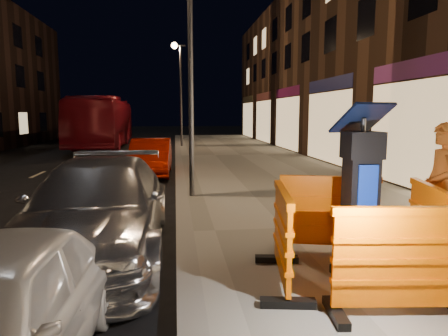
{
  "coord_description": "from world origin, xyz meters",
  "views": [
    {
      "loc": [
        -0.14,
        -6.66,
        2.17
      ],
      "look_at": [
        0.8,
        1.0,
        1.1
      ],
      "focal_mm": 32.0,
      "sensor_mm": 36.0,
      "label": 1
    }
  ],
  "objects": [
    {
      "name": "man",
      "position": [
        3.56,
        -1.56,
        1.1
      ],
      "size": [
        0.61,
        0.78,
        1.9
      ],
      "primitive_type": "imported",
      "rotation": [
        0.0,
        0.0,
        -1.82
      ],
      "color": "#AF591C",
      "rests_on": "sidewalk"
    },
    {
      "name": "barrier_bldgside",
      "position": [
        3.01,
        -2.2,
        0.71
      ],
      "size": [
        0.9,
        1.54,
        1.12
      ],
      "primitive_type": "cube",
      "rotation": [
        0.0,
        0.0,
        1.34
      ],
      "color": "#FF6900",
      "rests_on": "sidewalk"
    },
    {
      "name": "barrier_back",
      "position": [
        2.06,
        -1.25,
        0.71
      ],
      "size": [
        1.54,
        0.93,
        1.12
      ],
      "primitive_type": "cube",
      "rotation": [
        0.0,
        0.0,
        -0.25
      ],
      "color": "#FF6900",
      "rests_on": "sidewalk"
    },
    {
      "name": "ground_plane",
      "position": [
        0.0,
        0.0,
        0.0
      ],
      "size": [
        120.0,
        120.0,
        0.0
      ],
      "primitive_type": "plane",
      "color": "black",
      "rests_on": "ground"
    },
    {
      "name": "car_silver",
      "position": [
        -1.33,
        -0.49,
        0.0
      ],
      "size": [
        2.05,
        4.97,
        1.44
      ],
      "primitive_type": "imported",
      "rotation": [
        0.0,
        0.0,
        0.01
      ],
      "color": "#ABABB0",
      "rests_on": "ground"
    },
    {
      "name": "barrier_kerbside",
      "position": [
        1.11,
        -2.2,
        0.71
      ],
      "size": [
        0.81,
        1.52,
        1.12
      ],
      "primitive_type": "cube",
      "rotation": [
        0.0,
        0.0,
        1.41
      ],
      "color": "#FF6900",
      "rests_on": "sidewalk"
    },
    {
      "name": "bus_doubledecker",
      "position": [
        -4.69,
        19.59,
        0.0
      ],
      "size": [
        2.95,
        11.39,
        3.15
      ],
      "primitive_type": "imported",
      "rotation": [
        0.0,
        0.0,
        0.03
      ],
      "color": "maroon",
      "rests_on": "ground"
    },
    {
      "name": "barrier_front",
      "position": [
        2.06,
        -3.15,
        0.71
      ],
      "size": [
        1.5,
        0.74,
        1.12
      ],
      "primitive_type": "cube",
      "rotation": [
        0.0,
        0.0,
        -0.11
      ],
      "color": "#FF6900",
      "rests_on": "sidewalk"
    },
    {
      "name": "sidewalk",
      "position": [
        3.0,
        0.0,
        0.07
      ],
      "size": [
        6.0,
        60.0,
        0.15
      ],
      "primitive_type": "cube",
      "color": "gray",
      "rests_on": "ground"
    },
    {
      "name": "street_lamp_mid",
      "position": [
        0.25,
        3.0,
        3.15
      ],
      "size": [
        0.12,
        0.12,
        6.0
      ],
      "primitive_type": "cylinder",
      "color": "#3F3F44",
      "rests_on": "sidewalk"
    },
    {
      "name": "parking_kiosk",
      "position": [
        2.06,
        -2.2,
        1.16
      ],
      "size": [
        0.75,
        0.75,
        2.01
      ],
      "primitive_type": "cube",
      "rotation": [
        0.0,
        0.0,
        -0.19
      ],
      "color": "black",
      "rests_on": "sidewalk"
    },
    {
      "name": "kerb",
      "position": [
        0.0,
        0.0,
        0.07
      ],
      "size": [
        0.3,
        60.0,
        0.15
      ],
      "primitive_type": "cube",
      "color": "slate",
      "rests_on": "ground"
    },
    {
      "name": "street_lamp_far",
      "position": [
        0.25,
        18.0,
        3.15
      ],
      "size": [
        0.12,
        0.12,
        6.0
      ],
      "primitive_type": "cylinder",
      "color": "#3F3F44",
      "rests_on": "sidewalk"
    },
    {
      "name": "car_red",
      "position": [
        -1.0,
        7.51,
        0.0
      ],
      "size": [
        1.41,
        3.88,
        1.27
      ],
      "primitive_type": "imported",
      "rotation": [
        0.0,
        0.0,
        -0.02
      ],
      "color": "#901101",
      "rests_on": "ground"
    }
  ]
}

